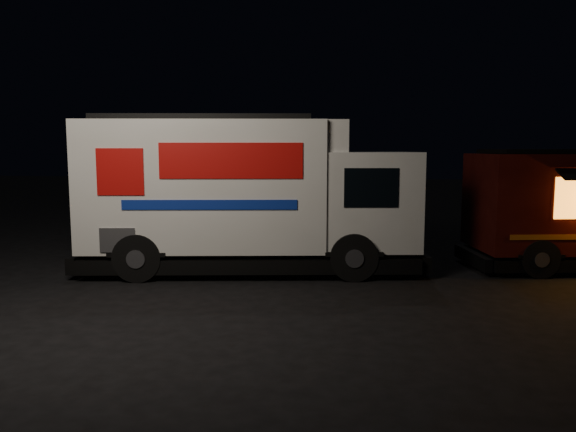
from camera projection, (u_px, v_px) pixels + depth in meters
The scene contains 2 objects.
ground at pixel (218, 284), 11.30m from camera, with size 80.00×80.00×0.00m, color black.
white_truck at pixel (252, 194), 12.49m from camera, with size 7.54×2.57×3.42m, color white, non-canonical shape.
Camera 1 is at (3.09, -10.71, 2.72)m, focal length 35.00 mm.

